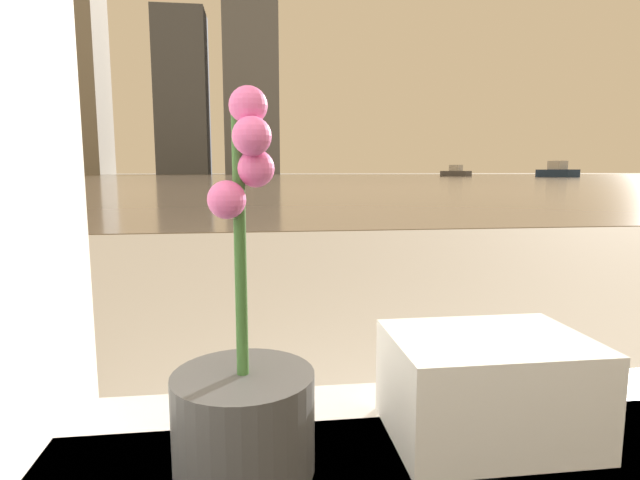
{
  "coord_description": "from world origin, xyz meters",
  "views": [
    {
      "loc": [
        -0.42,
        0.28,
        0.82
      ],
      "look_at": [
        -0.14,
        2.44,
        0.52
      ],
      "focal_mm": 28.0,
      "sensor_mm": 36.0,
      "label": 1
    }
  ],
  "objects": [
    {
      "name": "potted_orchid",
      "position": [
        -0.44,
        0.77,
        0.59
      ],
      "size": [
        0.15,
        0.15,
        0.39
      ],
      "color": "#4C4C4C",
      "rests_on": "bathtub"
    },
    {
      "name": "towel_stack",
      "position": [
        -0.16,
        0.8,
        0.57
      ],
      "size": [
        0.22,
        0.16,
        0.12
      ],
      "color": "white",
      "rests_on": "bathtub"
    },
    {
      "name": "harbor_water",
      "position": [
        0.0,
        62.0,
        0.01
      ],
      "size": [
        180.0,
        110.0,
        0.01
      ],
      "color": "gray",
      "rests_on": "ground_plane"
    },
    {
      "name": "harbor_boat_1",
      "position": [
        -1.3,
        79.06,
        0.39
      ],
      "size": [
        1.57,
        3.01,
        1.07
      ],
      "color": "maroon",
      "rests_on": "harbor_water"
    },
    {
      "name": "harbor_boat_2",
      "position": [
        28.84,
        70.96,
        0.6
      ],
      "size": [
        3.66,
        4.59,
        1.67
      ],
      "color": "#4C4C51",
      "rests_on": "harbor_water"
    },
    {
      "name": "harbor_boat_3",
      "position": [
        38.3,
        60.74,
        0.74
      ],
      "size": [
        3.03,
        5.8,
        2.07
      ],
      "color": "navy",
      "rests_on": "harbor_water"
    },
    {
      "name": "skyline_tower_0",
      "position": [
        -38.52,
        118.0,
        29.77
      ],
      "size": [
        11.16,
        12.59,
        59.54
      ],
      "color": "gray",
      "rests_on": "ground_plane"
    },
    {
      "name": "skyline_tower_1",
      "position": [
        -16.17,
        118.0,
        17.71
      ],
      "size": [
        11.03,
        10.91,
        35.42
      ],
      "color": "#4C515B",
      "rests_on": "ground_plane"
    },
    {
      "name": "skyline_tower_2",
      "position": [
        -0.89,
        118.0,
        36.46
      ],
      "size": [
        11.92,
        13.46,
        72.92
      ],
      "color": "slate",
      "rests_on": "ground_plane"
    }
  ]
}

